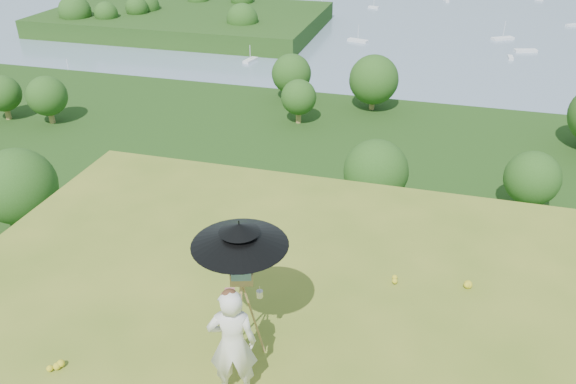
% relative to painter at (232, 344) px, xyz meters
% --- Properties ---
extents(forest_slope, '(140.00, 56.00, 22.00)m').
position_rel_painter_xyz_m(forest_slope, '(1.67, 33.95, -29.80)').
color(forest_slope, '#193A0F').
rests_on(forest_slope, bay_water).
extents(shoreline_tier, '(170.00, 28.00, 8.00)m').
position_rel_painter_xyz_m(shoreline_tier, '(1.67, 73.95, -36.80)').
color(shoreline_tier, slate).
rests_on(shoreline_tier, bay_water).
extents(peninsula, '(90.00, 60.00, 12.00)m').
position_rel_painter_xyz_m(peninsula, '(-73.33, 153.95, -29.80)').
color(peninsula, '#193A0F').
rests_on(peninsula, bay_water).
extents(slope_trees, '(110.00, 50.00, 6.00)m').
position_rel_painter_xyz_m(slope_trees, '(1.67, 33.95, -15.80)').
color(slope_trees, '#284F17').
rests_on(slope_trees, forest_slope).
extents(harbor_town, '(110.00, 22.00, 5.00)m').
position_rel_painter_xyz_m(harbor_town, '(1.67, 73.95, -30.30)').
color(harbor_town, silver).
rests_on(harbor_town, shoreline_tier).
extents(moored_boats, '(140.00, 140.00, 0.70)m').
position_rel_painter_xyz_m(moored_boats, '(-10.83, 159.95, -34.45)').
color(moored_boats, white).
rests_on(moored_boats, bay_water).
extents(painter, '(0.67, 0.53, 1.60)m').
position_rel_painter_xyz_m(painter, '(0.00, 0.00, 0.00)').
color(painter, silver).
rests_on(painter, ground).
extents(field_easel, '(0.72, 0.72, 1.50)m').
position_rel_painter_xyz_m(field_easel, '(-0.08, 0.61, -0.05)').
color(field_easel, '#9E8342').
rests_on(field_easel, ground).
extents(sun_umbrella, '(1.58, 1.58, 0.89)m').
position_rel_painter_xyz_m(sun_umbrella, '(-0.09, 0.64, 0.88)').
color(sun_umbrella, black).
rests_on(sun_umbrella, field_easel).
extents(painter_cap, '(0.25, 0.28, 0.10)m').
position_rel_painter_xyz_m(painter_cap, '(0.00, 0.00, 0.76)').
color(painter_cap, '#D37376').
rests_on(painter_cap, painter).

